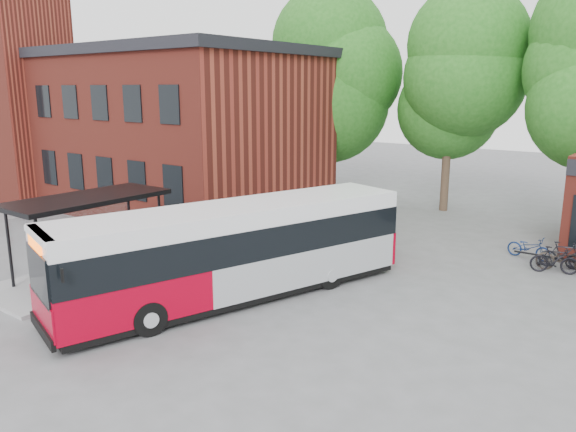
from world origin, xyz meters
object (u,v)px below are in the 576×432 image
Objects in this scene: bus_shelter at (90,237)px; city_bus at (237,252)px; bicycle_0 at (529,247)px; bicycle_2 at (565,258)px; bicycle_3 at (563,255)px; bicycle_1 at (555,260)px.

city_bus reaches higher than bus_shelter.
bicycle_0 is 0.87× the size of bicycle_2.
bicycle_0 is 1.41m from bicycle_3.
bicycle_2 is at bearing 39.05° from bus_shelter.
bicycle_0 is at bearing 23.99° from bicycle_1.
bicycle_1 is 0.85× the size of bicycle_2.
city_bus is (5.38, 1.61, 0.03)m from bus_shelter.
city_bus is 6.09× the size of bicycle_2.
bicycle_2 is at bearing 66.80° from city_bus.
bicycle_0 is 1.02× the size of bicycle_1.
bicycle_3 is at bearing 68.72° from city_bus.
bicycle_0 is (11.57, 11.52, -1.01)m from bus_shelter.
bicycle_0 is at bearing 46.45° from bicycle_2.
bus_shelter reaches higher than bicycle_1.
bus_shelter is at bearing 112.70° from bicycle_3.
bicycle_2 is 0.47m from bicycle_3.
bus_shelter is at bearing -146.01° from city_bus.
bicycle_1 is 0.46m from bicycle_2.
bicycle_0 is 1.81m from bicycle_1.
city_bus is at bearing 128.89° from bicycle_2.
bicycle_0 is (6.19, 9.91, -1.04)m from city_bus.
bus_shelter is 0.60× the size of city_bus.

